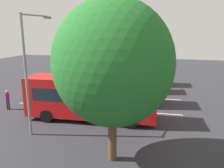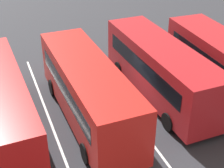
{
  "view_description": "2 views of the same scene",
  "coord_description": "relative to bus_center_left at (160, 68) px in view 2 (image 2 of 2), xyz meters",
  "views": [
    {
      "loc": [
        -6.22,
        21.48,
        6.43
      ],
      "look_at": [
        -0.81,
        1.43,
        1.61
      ],
      "focal_mm": 35.88,
      "sensor_mm": 36.0,
      "label": 1
    },
    {
      "loc": [
        -14.74,
        5.65,
        10.64
      ],
      "look_at": [
        0.57,
        0.51,
        1.18
      ],
      "focal_mm": 54.14,
      "sensor_mm": 36.0,
      "label": 2
    }
  ],
  "objects": [
    {
      "name": "ground_plane",
      "position": [
        -0.45,
        2.32,
        -1.75
      ],
      "size": [
        70.82,
        70.82,
        0.0
      ],
      "primitive_type": "plane",
      "color": "#2B2B30"
    },
    {
      "name": "bus_center_left",
      "position": [
        0.0,
        0.0,
        0.0
      ],
      "size": [
        9.76,
        3.16,
        3.19
      ],
      "rotation": [
        0.0,
        0.0,
        0.07
      ],
      "color": "#AD191E",
      "rests_on": "ground"
    },
    {
      "name": "bus_center_right",
      "position": [
        -0.94,
        4.49,
        0.0
      ],
      "size": [
        9.76,
        3.14,
        3.19
      ],
      "rotation": [
        0.0,
        0.0,
        0.07
      ],
      "color": "red",
      "rests_on": "ground"
    },
    {
      "name": "lane_stripe_outer_left",
      "position": [
        -0.45,
        -1.87,
        -1.75
      ],
      "size": [
        14.62,
        0.79,
        0.01
      ],
      "primitive_type": "cube",
      "rotation": [
        0.0,
        0.0,
        0.05
      ],
      "color": "silver",
      "rests_on": "ground"
    },
    {
      "name": "lane_stripe_inner_left",
      "position": [
        -0.45,
        2.32,
        -1.75
      ],
      "size": [
        14.62,
        0.79,
        0.01
      ],
      "primitive_type": "cube",
      "rotation": [
        0.0,
        0.0,
        0.05
      ],
      "color": "silver",
      "rests_on": "ground"
    },
    {
      "name": "lane_stripe_inner_right",
      "position": [
        -0.45,
        6.51,
        -1.75
      ],
      "size": [
        14.62,
        0.79,
        0.01
      ],
      "primitive_type": "cube",
      "rotation": [
        0.0,
        0.0,
        0.05
      ],
      "color": "silver",
      "rests_on": "ground"
    }
  ]
}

